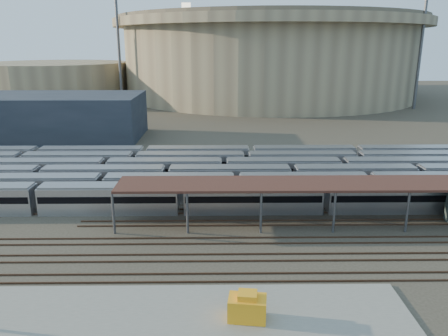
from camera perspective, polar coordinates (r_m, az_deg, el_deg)
The scene contains 12 objects.
ground at distance 50.94m, azimuth -5.50°, elevation -9.06°, with size 420.00×420.00×0.00m, color #383026.
apron at distance 38.80m, azimuth -15.15°, elevation -18.19°, with size 50.00×9.00×0.20m, color gray.
subway_trains at distance 67.41m, azimuth -0.54°, elevation -0.96°, with size 125.51×23.90×3.60m.
inspection_shed at distance 55.54m, azimuth 17.97°, elevation -2.11°, with size 60.30×6.00×5.30m.
empty_tracks at distance 46.44m, azimuth -6.01°, elevation -11.58°, with size 170.00×9.62×0.18m.
stadium at distance 187.16m, azimuth 5.84°, elevation 14.48°, with size 124.00×124.00×32.50m.
secondary_arena at distance 187.87m, azimuth -21.09°, elevation 10.62°, with size 56.00×56.00×14.00m, color gray.
service_building at distance 109.56m, azimuth -21.84°, elevation 6.26°, with size 42.00×20.00×10.00m, color #1E232D.
floodlight_0 at distance 159.65m, azimuth -13.60°, elevation 15.35°, with size 4.00×1.00×38.40m.
floodlight_2 at distance 160.06m, azimuth 24.35°, elevation 14.41°, with size 4.00×1.00×38.40m.
floodlight_3 at distance 206.43m, azimuth -4.86°, elevation 15.81°, with size 4.00×1.00×38.40m.
yellow_equipment at distance 36.68m, azimuth 3.06°, elevation -17.82°, with size 3.03×1.89×1.89m, color orange.
Camera 1 is at (4.25, -45.93, 21.62)m, focal length 35.00 mm.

